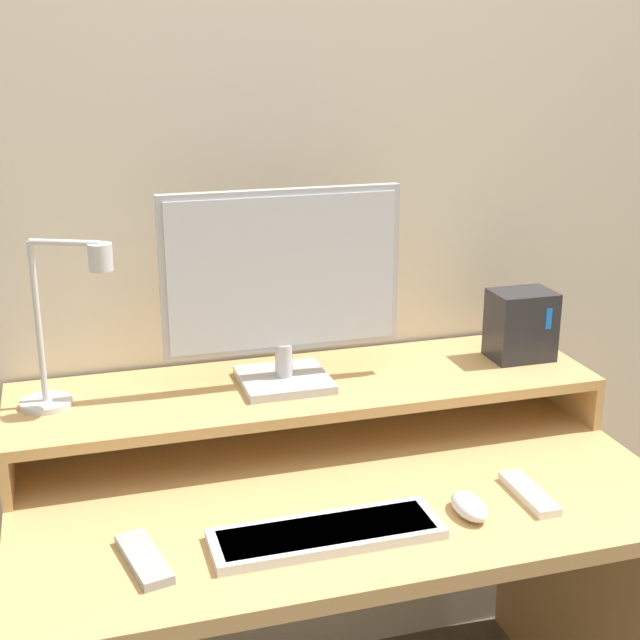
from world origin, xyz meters
TOP-DOWN VIEW (x-y plane):
  - wall_back at (0.00, 0.77)m, footprint 6.00×0.05m
  - desk at (0.00, 0.37)m, footprint 1.21×0.74m
  - monitor_shelf at (0.00, 0.57)m, footprint 1.21×0.34m
  - monitor at (-0.05, 0.57)m, footprint 0.48×0.18m
  - desk_lamp at (-0.47, 0.57)m, footprint 0.19×0.13m
  - router_dock at (0.49, 0.57)m, footprint 0.13×0.10m
  - keyboard at (-0.08, 0.16)m, footprint 0.39×0.12m
  - mouse at (0.18, 0.16)m, footprint 0.05×0.10m
  - remote_control at (-0.38, 0.17)m, footprint 0.08×0.17m
  - remote_secondary at (0.31, 0.19)m, footprint 0.05×0.16m

SIDE VIEW (x-z plane):
  - desk at x=0.00m, z-range 0.15..0.86m
  - remote_control at x=-0.38m, z-range 0.71..0.72m
  - remote_secondary at x=0.31m, z-range 0.71..0.72m
  - keyboard at x=-0.08m, z-range 0.71..0.73m
  - mouse at x=0.18m, z-range 0.71..0.74m
  - monitor_shelf at x=0.00m, z-range 0.75..0.86m
  - router_dock at x=0.49m, z-range 0.82..0.97m
  - desk_lamp at x=-0.47m, z-range 0.81..1.14m
  - monitor at x=-0.05m, z-range 0.83..1.23m
  - wall_back at x=0.00m, z-range 0.00..2.50m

